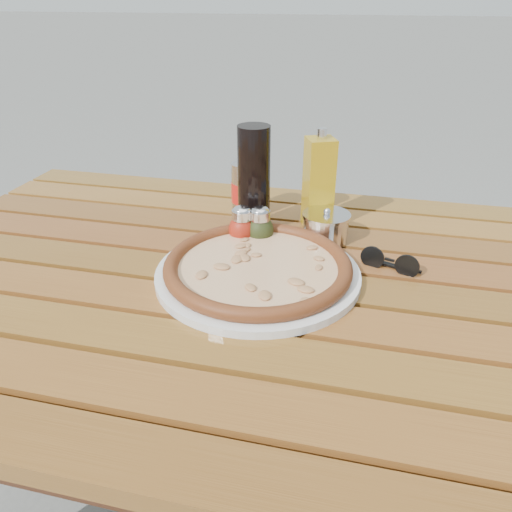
% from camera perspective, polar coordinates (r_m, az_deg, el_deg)
% --- Properties ---
extents(table, '(1.40, 0.90, 0.75)m').
position_cam_1_polar(table, '(0.93, -0.29, -6.34)').
color(table, '#361C0C').
rests_on(table, ground).
extents(plate, '(0.45, 0.45, 0.01)m').
position_cam_1_polar(plate, '(0.88, 0.21, -2.05)').
color(plate, silver).
rests_on(plate, table).
extents(pizza, '(0.45, 0.45, 0.03)m').
position_cam_1_polar(pizza, '(0.87, 0.21, -1.16)').
color(pizza, '#FFE4B6').
rests_on(pizza, plate).
extents(pepper_shaker, '(0.06, 0.06, 0.08)m').
position_cam_1_polar(pepper_shaker, '(0.99, -1.59, 3.44)').
color(pepper_shaker, '#B12714').
rests_on(pepper_shaker, table).
extents(oregano_shaker, '(0.07, 0.07, 0.08)m').
position_cam_1_polar(oregano_shaker, '(0.98, 0.45, 3.39)').
color(oregano_shaker, '#313A17').
rests_on(oregano_shaker, table).
extents(dark_bottle, '(0.07, 0.07, 0.22)m').
position_cam_1_polar(dark_bottle, '(1.02, -0.23, 8.66)').
color(dark_bottle, black).
rests_on(dark_bottle, table).
extents(soda_can, '(0.08, 0.08, 0.12)m').
position_cam_1_polar(soda_can, '(1.11, -1.10, 7.56)').
color(soda_can, silver).
rests_on(soda_can, table).
extents(olive_oil_cruet, '(0.07, 0.07, 0.21)m').
position_cam_1_polar(olive_oil_cruet, '(1.05, 7.16, 8.26)').
color(olive_oil_cruet, '#AC8612').
rests_on(olive_oil_cruet, table).
extents(parmesan_tin, '(0.10, 0.10, 0.07)m').
position_cam_1_polar(parmesan_tin, '(1.01, 7.98, 3.32)').
color(parmesan_tin, silver).
rests_on(parmesan_tin, table).
extents(sunglasses, '(0.11, 0.05, 0.04)m').
position_cam_1_polar(sunglasses, '(0.93, 15.04, -0.71)').
color(sunglasses, black).
rests_on(sunglasses, table).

